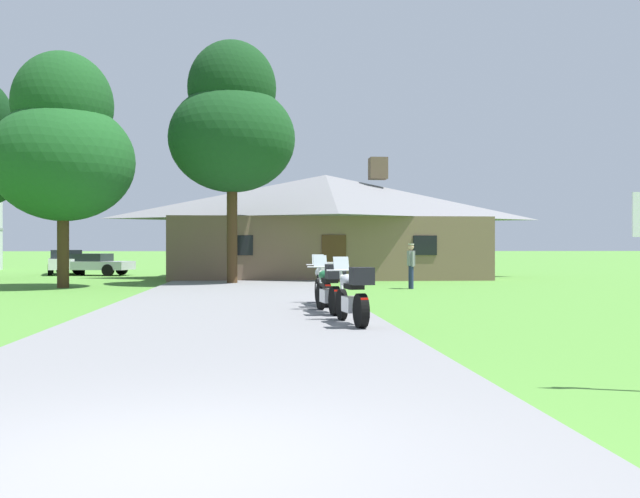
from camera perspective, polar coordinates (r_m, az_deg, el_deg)
The scene contains 11 objects.
ground_plane at distance 24.99m, azimuth -6.47°, elevation -3.41°, with size 500.00×500.00×0.00m, color #4C8433.
asphalt_driveway at distance 22.99m, azimuth -6.60°, elevation -3.64°, with size 6.40×80.00×0.06m, color slate.
motorcycle_silver_nearest_to_camera at distance 13.51m, azimuth 2.70°, elevation -3.81°, with size 0.74×2.08×1.30m.
motorcycle_green_second_in_row at distance 15.89m, azimuth 0.74°, elevation -3.22°, with size 0.74×2.08×1.30m.
motorcycle_silver_farthest_in_row at distance 17.96m, azimuth 0.26°, elevation -2.83°, with size 0.66×2.08×1.30m.
stone_lodge at distance 35.72m, azimuth 0.46°, elevation 1.99°, with size 15.92×8.37×6.14m.
bystander_gray_shirt_near_lodge at distance 26.30m, azimuth 7.41°, elevation -1.16°, with size 0.24×0.55×1.69m.
tree_by_lodge_front at distance 29.86m, azimuth -7.17°, elevation 10.05°, with size 5.26×5.26×10.15m.
tree_left_near at distance 28.69m, azimuth -20.17°, elevation 7.98°, with size 5.37×5.37×8.99m.
parked_white_suv_far_left at distance 42.25m, azimuth -19.90°, elevation -0.91°, with size 2.93×4.91×1.40m.
parked_silver_sedan_far_left at distance 40.45m, azimuth -18.03°, elevation -1.14°, with size 4.52×2.80×1.20m.
Camera 1 is at (0.64, -4.93, 1.55)m, focal length 39.35 mm.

